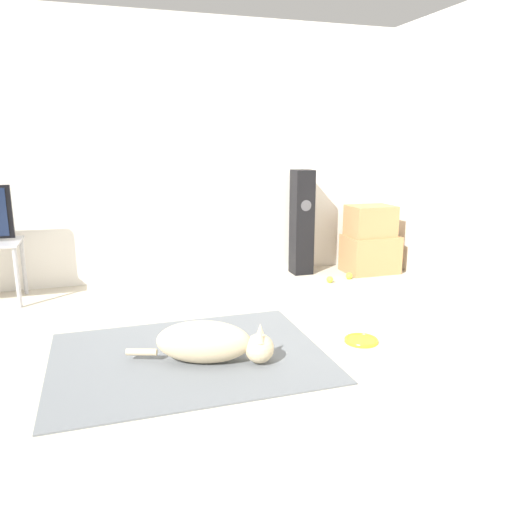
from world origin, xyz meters
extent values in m
plane|color=#BCB29E|center=(0.00, 0.00, 0.00)|extent=(12.00, 12.00, 0.00)
cube|color=silver|center=(0.00, 2.10, 1.27)|extent=(8.00, 0.06, 2.55)
cube|color=slate|center=(-0.06, 0.11, 0.01)|extent=(1.75, 1.34, 0.01)
ellipsoid|color=beige|center=(0.02, -0.01, 0.15)|extent=(0.64, 0.42, 0.27)
sphere|color=beige|center=(0.35, -0.13, 0.11)|extent=(0.19, 0.19, 0.19)
cone|color=beige|center=(0.37, -0.08, 0.21)|extent=(0.06, 0.06, 0.08)
cone|color=beige|center=(0.34, -0.18, 0.21)|extent=(0.06, 0.06, 0.08)
cylinder|color=beige|center=(-0.36, 0.12, 0.07)|extent=(0.20, 0.11, 0.04)
cylinder|color=yellow|center=(1.14, -0.01, 0.01)|extent=(0.23, 0.23, 0.02)
torus|color=yellow|center=(1.14, -0.01, 0.02)|extent=(0.24, 0.24, 0.02)
cube|color=#A87A4C|center=(2.19, 1.68, 0.20)|extent=(0.54, 0.40, 0.39)
cube|color=#A87A4C|center=(2.17, 1.68, 0.56)|extent=(0.47, 0.35, 0.32)
cube|color=black|center=(1.46, 1.86, 0.55)|extent=(0.20, 0.20, 1.09)
cylinder|color=#4C4C51|center=(1.46, 1.76, 0.74)|extent=(0.11, 0.00, 0.11)
cylinder|color=#A8A8AD|center=(-1.25, 1.53, 0.26)|extent=(0.04, 0.04, 0.52)
cylinder|color=#A8A8AD|center=(-1.25, 1.94, 0.26)|extent=(0.04, 0.04, 0.52)
sphere|color=#C6E033|center=(1.84, 1.48, 0.03)|extent=(0.07, 0.07, 0.07)
sphere|color=#C6E033|center=(1.59, 1.42, 0.03)|extent=(0.07, 0.07, 0.07)
camera|label=1|loc=(-0.56, -2.91, 1.39)|focal=35.00mm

